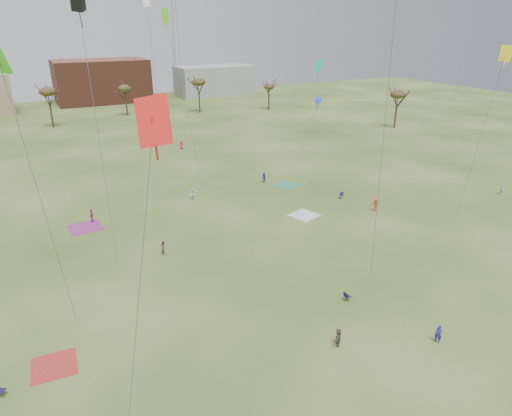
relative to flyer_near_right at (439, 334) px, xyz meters
name	(u,v)px	position (x,y,z in m)	size (l,w,h in m)	color
ground	(326,323)	(-5.94, 5.74, -0.73)	(260.00, 260.00, 0.00)	#2E4816
flyer_near_right	(439,334)	(0.00, 0.00, 0.00)	(0.54, 0.35, 1.47)	#2A2199
spectator_fore_b	(164,247)	(-13.81, 22.99, 0.01)	(0.72, 0.56, 1.48)	#866955
spectator_fore_c	(338,337)	(-6.77, 3.16, -0.02)	(1.33, 0.42, 1.43)	brown
flyer_mid_b	(375,204)	(13.05, 21.85, 0.18)	(1.19, 0.68, 1.84)	#E74D2B
flyer_mid_c	(501,189)	(32.54, 18.49, 0.03)	(0.56, 0.37, 1.54)	#7490C2
spectator_mid_d	(92,215)	(-19.00, 34.80, 0.11)	(0.99, 0.41, 1.69)	#A14386
spectator_mid_e	(193,194)	(-5.81, 36.25, 0.03)	(0.74, 0.58, 1.52)	white
flyer_far_b	(182,145)	(1.55, 62.26, 0.01)	(0.73, 0.47, 1.49)	#C32148
flyer_far_c	(264,177)	(6.00, 38.12, 0.04)	(1.00, 0.57, 1.54)	#202396
blanket_red	(54,366)	(-25.52, 10.46, -0.73)	(2.95, 2.95, 0.03)	red
blanket_cream	(304,215)	(4.45, 24.83, -0.73)	(3.07, 3.07, 0.03)	silver
blanket_plum	(85,227)	(-20.03, 33.55, -0.73)	(3.53, 3.53, 0.03)	#972E7E
blanket_olive	(286,185)	(8.20, 35.46, -0.73)	(3.36, 3.36, 0.03)	#348F64
camp_chair_left	(1,393)	(-28.74, 9.07, -0.47)	(0.72, 0.70, 0.87)	#17153A
camp_chair_center	(347,298)	(-2.51, 7.50, -0.47)	(0.60, 0.56, 0.87)	#141939
camp_chair_right	(341,197)	(12.04, 27.42, -0.47)	(0.72, 0.70, 0.87)	#15203C
kites_aloft	(172,41)	(-8.95, 31.20, 19.46)	(67.82, 64.69, 25.52)	red
tree_line	(98,98)	(-8.79, 84.86, 6.35)	(117.44, 49.32, 8.91)	#3A2B1E
building_brick	(102,81)	(-0.94, 125.74, 5.27)	(26.00, 16.00, 12.00)	brown
building_grey	(214,80)	(34.06, 123.74, 3.77)	(24.00, 12.00, 9.00)	gray
radio_tower	(175,32)	(24.06, 130.74, 18.47)	(1.51, 1.72, 41.00)	#9EA3A8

